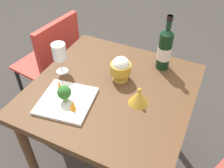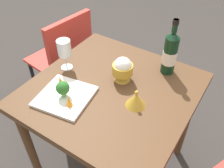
{
  "view_description": "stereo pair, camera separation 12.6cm",
  "coord_description": "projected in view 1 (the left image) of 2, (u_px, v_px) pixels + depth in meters",
  "views": [
    {
      "loc": [
        -0.41,
        0.85,
        1.61
      ],
      "look_at": [
        0.0,
        0.0,
        0.77
      ],
      "focal_mm": 39.45,
      "sensor_mm": 36.0,
      "label": 1
    },
    {
      "loc": [
        -0.52,
        0.79,
        1.61
      ],
      "look_at": [
        0.0,
        0.0,
        0.77
      ],
      "focal_mm": 39.45,
      "sensor_mm": 36.0,
      "label": 2
    }
  ],
  "objects": [
    {
      "name": "chair_by_wall",
      "position": [
        54.0,
        58.0,
        1.85
      ],
      "size": [
        0.45,
        0.45,
        0.85
      ],
      "rotation": [
        0.0,
        0.0,
        4.58
      ],
      "color": "red",
      "rests_on": "ground_plane"
    },
    {
      "name": "carrot_garnish_left",
      "position": [
        73.0,
        105.0,
        1.13
      ],
      "size": [
        0.03,
        0.03,
        0.06
      ],
      "color": "orange",
      "rests_on": "serving_plate"
    },
    {
      "name": "ground_plane",
      "position": [
        112.0,
        164.0,
        1.78
      ],
      "size": [
        8.0,
        8.0,
        0.0
      ],
      "primitive_type": "plane",
      "color": "#383330"
    },
    {
      "name": "rice_bowl_lid",
      "position": [
        139.0,
        97.0,
        1.18
      ],
      "size": [
        0.1,
        0.1,
        0.09
      ],
      "color": "gold",
      "rests_on": "dining_table"
    },
    {
      "name": "carrot_garnish_right",
      "position": [
        60.0,
        85.0,
        1.23
      ],
      "size": [
        0.03,
        0.03,
        0.07
      ],
      "color": "orange",
      "rests_on": "serving_plate"
    },
    {
      "name": "serving_plate",
      "position": [
        67.0,
        101.0,
        1.2
      ],
      "size": [
        0.29,
        0.29,
        0.02
      ],
      "rotation": [
        0.0,
        0.0,
        0.16
      ],
      "color": "white",
      "rests_on": "dining_table"
    },
    {
      "name": "broccoli_floret",
      "position": [
        64.0,
        93.0,
        1.16
      ],
      "size": [
        0.07,
        0.07,
        0.09
      ],
      "color": "#729E4C",
      "rests_on": "serving_plate"
    },
    {
      "name": "dining_table",
      "position": [
        112.0,
        101.0,
        1.35
      ],
      "size": [
        0.83,
        0.83,
        0.74
      ],
      "color": "brown",
      "rests_on": "ground_plane"
    },
    {
      "name": "wine_bottle",
      "position": [
        165.0,
        49.0,
        1.34
      ],
      "size": [
        0.08,
        0.08,
        0.32
      ],
      "color": "black",
      "rests_on": "dining_table"
    },
    {
      "name": "wine_glass",
      "position": [
        59.0,
        52.0,
        1.3
      ],
      "size": [
        0.08,
        0.08,
        0.18
      ],
      "color": "white",
      "rests_on": "dining_table"
    },
    {
      "name": "rice_bowl",
      "position": [
        121.0,
        68.0,
        1.29
      ],
      "size": [
        0.11,
        0.11,
        0.14
      ],
      "color": "gold",
      "rests_on": "dining_table"
    }
  ]
}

